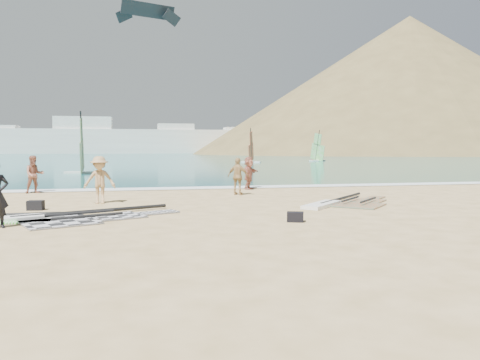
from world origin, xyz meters
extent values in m
plane|color=tan|center=(0.00, 0.00, 0.00)|extent=(300.00, 300.00, 0.00)
cube|color=#0D555F|center=(0.00, 132.00, 0.00)|extent=(300.00, 240.00, 0.06)
cube|color=white|center=(0.00, 12.30, 0.00)|extent=(300.00, 1.20, 0.04)
cube|color=white|center=(-20.00, 150.00, 4.03)|extent=(160.00, 8.00, 8.00)
cube|color=white|center=(-45.00, 150.00, 4.53)|extent=(10.00, 7.00, 9.00)
cube|color=white|center=(-20.00, 150.00, 6.03)|extent=(18.00, 7.00, 12.00)
cube|color=white|center=(10.00, 150.00, 5.03)|extent=(12.00, 7.00, 10.00)
cube|color=white|center=(35.00, 150.00, 4.53)|extent=(16.00, 7.00, 9.00)
cube|color=white|center=(55.00, 150.00, 5.53)|extent=(10.00, 7.00, 11.00)
cone|color=olive|center=(85.00, 130.00, 0.00)|extent=(143.00, 143.00, 45.00)
cone|color=olive|center=(120.00, 140.00, 0.00)|extent=(70.00, 70.00, 28.00)
cube|color=black|center=(-4.08, 2.53, 0.02)|extent=(2.57, 2.68, 0.04)
cube|color=black|center=(-2.55, 3.20, 0.02)|extent=(1.89, 1.84, 0.04)
cube|color=black|center=(-1.30, 3.75, 0.02)|extent=(1.40, 1.08, 0.04)
cylinder|color=black|center=(-3.21, 3.94, 0.10)|extent=(4.46, 2.05, 0.12)
cylinder|color=black|center=(-3.56, 3.16, 0.16)|extent=(1.86, 0.88, 0.08)
cylinder|color=black|center=(-3.26, 2.49, 0.16)|extent=(1.86, 0.88, 0.08)
cube|color=white|center=(-5.32, 3.01, 0.06)|extent=(2.58, 1.64, 0.12)
cube|color=#2BCC18|center=(-4.88, 2.71, 0.02)|extent=(1.21, 0.61, 0.04)
cube|color=#FF4B12|center=(5.62, 4.28, 0.02)|extent=(2.57, 2.56, 0.04)
cube|color=#FF4B12|center=(6.67, 5.39, 0.02)|extent=(1.82, 1.83, 0.04)
cube|color=#FF4B12|center=(7.53, 6.30, 0.02)|extent=(1.20, 1.23, 0.04)
cylinder|color=black|center=(5.85, 5.78, 0.10)|extent=(3.10, 3.26, 0.11)
cylinder|color=black|center=(5.84, 5.00, 0.16)|extent=(1.30, 1.37, 0.08)
cylinder|color=black|center=(6.32, 4.54, 0.16)|extent=(1.30, 1.37, 0.08)
cube|color=white|center=(4.40, 4.25, 0.06)|extent=(2.03, 2.09, 0.12)
cube|color=black|center=(-5.24, 5.39, 0.16)|extent=(0.53, 0.41, 0.32)
cube|color=black|center=(2.41, 1.26, 0.14)|extent=(0.54, 0.46, 0.27)
imported|color=#9F614B|center=(-6.54, 11.50, 0.86)|extent=(1.01, 0.90, 1.71)
imported|color=tan|center=(-3.31, 6.88, 0.88)|extent=(1.16, 0.70, 1.76)
imported|color=tan|center=(2.35, 8.82, 0.82)|extent=(1.02, 0.84, 1.63)
imported|color=#B36751|center=(3.44, 11.47, 0.81)|extent=(1.23, 1.51, 1.61)
cube|color=white|center=(-6.30, 27.22, 0.11)|extent=(2.72, 0.87, 0.16)
cube|color=orange|center=(-6.30, 27.22, 1.42)|extent=(0.16, 3.31, 2.94)
cube|color=orange|center=(-6.30, 27.22, 3.45)|extent=(0.12, 1.86, 2.04)
cylinder|color=black|center=(-6.30, 27.22, 2.55)|extent=(0.14, 0.93, 4.67)
cube|color=white|center=(12.90, 50.86, 0.11)|extent=(2.67, 1.81, 0.15)
cube|color=red|center=(12.90, 50.86, 1.37)|extent=(1.44, 2.89, 2.83)
cube|color=red|center=(12.90, 50.86, 3.32)|extent=(0.83, 1.64, 1.97)
cylinder|color=black|center=(12.90, 50.86, 2.45)|extent=(0.49, 0.85, 4.49)
cube|color=white|center=(24.06, 54.89, 0.10)|extent=(2.66, 1.59, 0.15)
cube|color=#42D11F|center=(24.06, 54.89, 1.35)|extent=(1.14, 2.97, 2.79)
cube|color=#42D11F|center=(24.06, 54.89, 3.27)|extent=(0.67, 1.68, 1.94)
cylinder|color=black|center=(24.06, 54.89, 2.42)|extent=(0.41, 0.87, 4.43)
cube|color=#212227|center=(-0.75, 44.08, 17.63)|extent=(6.12, 2.79, 1.51)
cube|color=#212227|center=(-3.26, 43.21, 16.93)|extent=(1.88, 1.30, 1.91)
cube|color=#212227|center=(1.76, 44.95, 16.93)|extent=(2.16, 0.95, 1.91)
camera|label=1|loc=(-1.80, -11.10, 2.08)|focal=35.00mm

